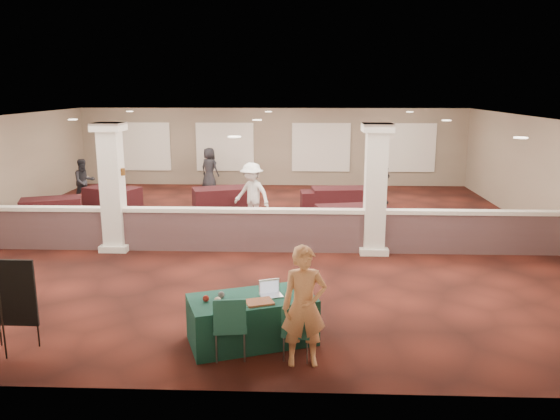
{
  "coord_description": "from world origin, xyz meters",
  "views": [
    {
      "loc": [
        1.19,
        -14.67,
        4.05
      ],
      "look_at": [
        0.69,
        -2.0,
        1.18
      ],
      "focal_mm": 35.0,
      "sensor_mm": 36.0,
      "label": 1
    }
  ],
  "objects_px": {
    "near_table": "(252,319)",
    "woman": "(304,306)",
    "far_table_front_right": "(352,220)",
    "attendee_b": "(252,194)",
    "far_table_back_center": "(325,201)",
    "conf_chair_side": "(230,322)",
    "far_table_front_left": "(52,209)",
    "attendee_d": "(209,168)",
    "far_table_back_left": "(113,198)",
    "attendee_c": "(382,178)",
    "easel_board": "(8,294)",
    "far_table_front_center": "(223,199)",
    "far_table_back_right": "(340,199)",
    "conf_chair_main": "(297,328)",
    "attendee_a": "(84,181)"
  },
  "relations": [
    {
      "from": "far_table_back_right",
      "to": "easel_board",
      "type": "bearing_deg",
      "value": -119.28
    },
    {
      "from": "near_table",
      "to": "far_table_front_right",
      "type": "height_order",
      "value": "far_table_front_right"
    },
    {
      "from": "near_table",
      "to": "woman",
      "type": "height_order",
      "value": "woman"
    },
    {
      "from": "conf_chair_side",
      "to": "attendee_d",
      "type": "relative_size",
      "value": 0.61
    },
    {
      "from": "easel_board",
      "to": "attendee_a",
      "type": "bearing_deg",
      "value": 106.64
    },
    {
      "from": "far_table_front_center",
      "to": "attendee_a",
      "type": "xyz_separation_m",
      "value": [
        -5.06,
        1.0,
        0.4
      ]
    },
    {
      "from": "conf_chair_side",
      "to": "attendee_c",
      "type": "distance_m",
      "value": 12.05
    },
    {
      "from": "conf_chair_side",
      "to": "far_table_back_left",
      "type": "xyz_separation_m",
      "value": [
        -5.33,
        10.3,
        -0.23
      ]
    },
    {
      "from": "far_table_front_center",
      "to": "attendee_b",
      "type": "bearing_deg",
      "value": -58.22
    },
    {
      "from": "far_table_front_right",
      "to": "far_table_back_left",
      "type": "distance_m",
      "value": 8.34
    },
    {
      "from": "far_table_back_center",
      "to": "far_table_back_right",
      "type": "distance_m",
      "value": 0.51
    },
    {
      "from": "attendee_d",
      "to": "far_table_front_center",
      "type": "bearing_deg",
      "value": 136.45
    },
    {
      "from": "conf_chair_side",
      "to": "woman",
      "type": "height_order",
      "value": "woman"
    },
    {
      "from": "conf_chair_main",
      "to": "far_table_front_left",
      "type": "distance_m",
      "value": 11.44
    },
    {
      "from": "near_table",
      "to": "far_table_front_right",
      "type": "distance_m",
      "value": 7.15
    },
    {
      "from": "attendee_b",
      "to": "attendee_c",
      "type": "bearing_deg",
      "value": 67.0
    },
    {
      "from": "attendee_b",
      "to": "attendee_d",
      "type": "height_order",
      "value": "attendee_b"
    },
    {
      "from": "far_table_front_left",
      "to": "far_table_front_center",
      "type": "relative_size",
      "value": 0.91
    },
    {
      "from": "conf_chair_main",
      "to": "conf_chair_side",
      "type": "relative_size",
      "value": 0.86
    },
    {
      "from": "conf_chair_side",
      "to": "far_table_front_left",
      "type": "relative_size",
      "value": 0.58
    },
    {
      "from": "far_table_back_left",
      "to": "woman",
      "type": "bearing_deg",
      "value": -58.22
    },
    {
      "from": "easel_board",
      "to": "attendee_c",
      "type": "relative_size",
      "value": 0.81
    },
    {
      "from": "attendee_b",
      "to": "near_table",
      "type": "bearing_deg",
      "value": -54.17
    },
    {
      "from": "easel_board",
      "to": "near_table",
      "type": "bearing_deg",
      "value": 8.16
    },
    {
      "from": "far_table_front_right",
      "to": "attendee_b",
      "type": "xyz_separation_m",
      "value": [
        -2.89,
        0.87,
        0.54
      ]
    },
    {
      "from": "conf_chair_main",
      "to": "far_table_front_center",
      "type": "bearing_deg",
      "value": 113.66
    },
    {
      "from": "attendee_c",
      "to": "far_table_front_center",
      "type": "bearing_deg",
      "value": 137.35
    },
    {
      "from": "attendee_b",
      "to": "attendee_d",
      "type": "xyz_separation_m",
      "value": [
        -2.24,
        5.83,
        -0.1
      ]
    },
    {
      "from": "near_table",
      "to": "far_table_front_left",
      "type": "height_order",
      "value": "near_table"
    },
    {
      "from": "attendee_a",
      "to": "woman",
      "type": "bearing_deg",
      "value": -95.89
    },
    {
      "from": "attendee_d",
      "to": "woman",
      "type": "bearing_deg",
      "value": 135.78
    },
    {
      "from": "easel_board",
      "to": "far_table_front_right",
      "type": "distance_m",
      "value": 9.4
    },
    {
      "from": "far_table_back_center",
      "to": "attendee_d",
      "type": "relative_size",
      "value": 0.97
    },
    {
      "from": "far_table_front_right",
      "to": "attendee_b",
      "type": "height_order",
      "value": "attendee_b"
    },
    {
      "from": "far_table_front_left",
      "to": "far_table_front_center",
      "type": "height_order",
      "value": "far_table_front_center"
    },
    {
      "from": "far_table_front_left",
      "to": "conf_chair_side",
      "type": "bearing_deg",
      "value": -52.09
    },
    {
      "from": "woman",
      "to": "far_table_back_right",
      "type": "distance_m",
      "value": 10.6
    },
    {
      "from": "attendee_d",
      "to": "far_table_front_left",
      "type": "bearing_deg",
      "value": 85.32
    },
    {
      "from": "far_table_front_left",
      "to": "woman",
      "type": "bearing_deg",
      "value": -48.08
    },
    {
      "from": "attendee_a",
      "to": "far_table_back_center",
      "type": "bearing_deg",
      "value": -45.84
    },
    {
      "from": "attendee_d",
      "to": "attendee_b",
      "type": "bearing_deg",
      "value": 141.99
    },
    {
      "from": "near_table",
      "to": "far_table_back_right",
      "type": "height_order",
      "value": "near_table"
    },
    {
      "from": "far_table_front_center",
      "to": "attendee_b",
      "type": "relative_size",
      "value": 1.03
    },
    {
      "from": "attendee_a",
      "to": "far_table_back_right",
      "type": "bearing_deg",
      "value": -44.83
    },
    {
      "from": "near_table",
      "to": "far_table_back_left",
      "type": "relative_size",
      "value": 1.09
    },
    {
      "from": "woman",
      "to": "far_table_back_center",
      "type": "relative_size",
      "value": 1.13
    },
    {
      "from": "woman",
      "to": "far_table_front_left",
      "type": "bearing_deg",
      "value": 126.44
    },
    {
      "from": "far_table_back_center",
      "to": "attendee_c",
      "type": "relative_size",
      "value": 0.87
    },
    {
      "from": "far_table_back_right",
      "to": "attendee_b",
      "type": "bearing_deg",
      "value": -142.23
    },
    {
      "from": "near_table",
      "to": "conf_chair_side",
      "type": "relative_size",
      "value": 1.95
    }
  ]
}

